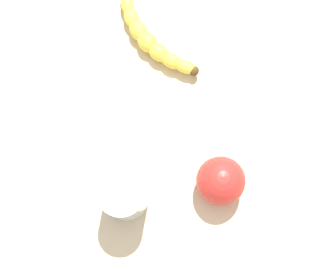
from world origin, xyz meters
The scene contains 4 objects.
wooden_tabletop centered at (0.00, 0.00, 1.50)cm, with size 120.00×120.00×3.00cm, color beige.
banana centered at (13.99, 6.95, 4.74)cm, with size 18.83×13.27×3.47cm.
smoothie_glass centered at (-14.44, 14.78, 7.97)cm, with size 7.69×7.69×10.65cm.
apple_fruit centered at (-14.01, -1.37, 7.12)cm, with size 8.24×8.24×8.24cm, color red.
Camera 1 is at (-23.04, 8.72, 83.27)cm, focal length 49.09 mm.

